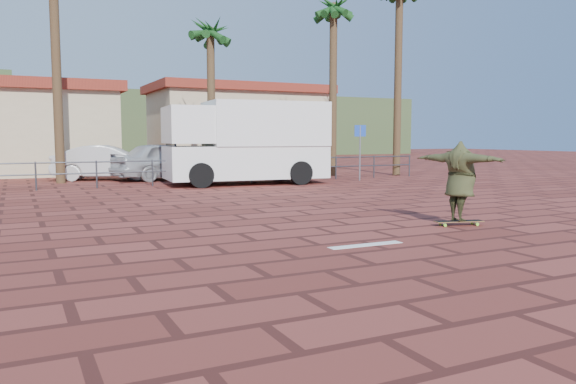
% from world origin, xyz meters
% --- Properties ---
extents(ground, '(120.00, 120.00, 0.00)m').
position_xyz_m(ground, '(0.00, 0.00, 0.00)').
color(ground, maroon).
rests_on(ground, ground).
extents(paint_stripe, '(1.40, 0.22, 0.01)m').
position_xyz_m(paint_stripe, '(0.70, -1.20, 0.00)').
color(paint_stripe, white).
rests_on(paint_stripe, ground).
extents(guardrail, '(24.06, 0.06, 1.00)m').
position_xyz_m(guardrail, '(0.00, 12.00, 0.68)').
color(guardrail, '#47494F').
rests_on(guardrail, ground).
extents(palm_center, '(2.40, 2.40, 7.75)m').
position_xyz_m(palm_center, '(3.50, 15.50, 6.36)').
color(palm_center, brown).
rests_on(palm_center, ground).
extents(palm_right, '(2.40, 2.40, 9.05)m').
position_xyz_m(palm_right, '(9.00, 14.00, 7.58)').
color(palm_right, brown).
rests_on(palm_right, ground).
extents(building_east, '(10.60, 6.60, 5.00)m').
position_xyz_m(building_east, '(8.00, 24.00, 2.54)').
color(building_east, beige).
rests_on(building_east, ground).
extents(hill_front, '(70.00, 18.00, 6.00)m').
position_xyz_m(hill_front, '(0.00, 50.00, 3.00)').
color(hill_front, '#384C28').
rests_on(hill_front, ground).
extents(longboard, '(1.06, 0.50, 0.10)m').
position_xyz_m(longboard, '(3.65, -0.27, 0.08)').
color(longboard, olive).
rests_on(longboard, ground).
extents(skateboarder, '(1.03, 2.11, 1.66)m').
position_xyz_m(skateboarder, '(3.65, -0.27, 0.93)').
color(skateboarder, '#393C20').
rests_on(skateboarder, longboard).
extents(campervan, '(6.39, 3.16, 3.21)m').
position_xyz_m(campervan, '(3.62, 11.50, 1.69)').
color(campervan, white).
rests_on(campervan, ground).
extents(car_silver, '(5.11, 2.96, 1.63)m').
position_xyz_m(car_silver, '(1.35, 14.98, 0.82)').
color(car_silver, '#B2B6BA').
rests_on(car_silver, ground).
extents(car_white, '(4.79, 2.90, 1.49)m').
position_xyz_m(car_white, '(-1.00, 16.02, 0.74)').
color(car_white, silver).
rests_on(car_white, ground).
extents(street_sign, '(0.45, 0.24, 2.34)m').
position_xyz_m(street_sign, '(8.51, 10.89, 1.63)').
color(street_sign, gray).
rests_on(street_sign, ground).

